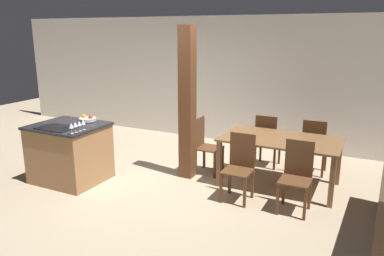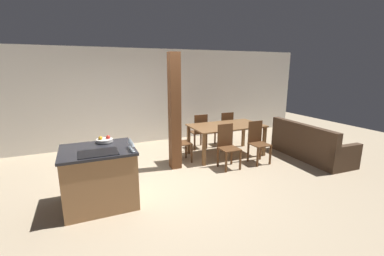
{
  "view_description": "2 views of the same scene",
  "coord_description": "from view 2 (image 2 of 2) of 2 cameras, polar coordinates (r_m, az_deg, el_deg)",
  "views": [
    {
      "loc": [
        3.05,
        -4.74,
        2.39
      ],
      "look_at": [
        0.6,
        0.2,
        0.95
      ],
      "focal_mm": 35.0,
      "sensor_mm": 36.0,
      "label": 1
    },
    {
      "loc": [
        -1.46,
        -4.53,
        2.16
      ],
      "look_at": [
        0.6,
        0.2,
        0.95
      ],
      "focal_mm": 24.0,
      "sensor_mm": 36.0,
      "label": 2
    }
  ],
  "objects": [
    {
      "name": "ground_plane",
      "position": [
        5.23,
        -5.26,
        -11.27
      ],
      "size": [
        16.0,
        16.0,
        0.0
      ],
      "primitive_type": "plane",
      "color": "tan"
    },
    {
      "name": "wall_back",
      "position": [
        7.57,
        -12.37,
        6.75
      ],
      "size": [
        11.2,
        0.08,
        2.7
      ],
      "color": "silver",
      "rests_on": "ground_plane"
    },
    {
      "name": "kitchen_island",
      "position": [
        4.42,
        -19.85,
        -10.1
      ],
      "size": [
        1.11,
        0.96,
        0.95
      ],
      "color": "#9E7047",
      "rests_on": "ground_plane"
    },
    {
      "name": "fruit_bowl",
      "position": [
        4.56,
        -18.89,
        -2.55
      ],
      "size": [
        0.28,
        0.28,
        0.11
      ],
      "color": "silver",
      "rests_on": "kitchen_island"
    },
    {
      "name": "wine_glass_near",
      "position": [
        3.89,
        -13.04,
        -3.53
      ],
      "size": [
        0.07,
        0.07,
        0.16
      ],
      "color": "silver",
      "rests_on": "kitchen_island"
    },
    {
      "name": "wine_glass_middle",
      "position": [
        3.97,
        -13.26,
        -3.22
      ],
      "size": [
        0.07,
        0.07,
        0.16
      ],
      "color": "silver",
      "rests_on": "kitchen_island"
    },
    {
      "name": "wine_glass_far",
      "position": [
        4.04,
        -13.47,
        -2.91
      ],
      "size": [
        0.07,
        0.07,
        0.16
      ],
      "color": "silver",
      "rests_on": "kitchen_island"
    },
    {
      "name": "wine_glass_end",
      "position": [
        4.12,
        -13.68,
        -2.62
      ],
      "size": [
        0.07,
        0.07,
        0.16
      ],
      "color": "silver",
      "rests_on": "kitchen_island"
    },
    {
      "name": "dining_table",
      "position": [
        6.46,
        7.63,
        -0.16
      ],
      "size": [
        1.8,
        1.03,
        0.78
      ],
      "color": "brown",
      "rests_on": "ground_plane"
    },
    {
      "name": "dining_chair_near_left",
      "position": [
        5.7,
        7.89,
        -3.86
      ],
      "size": [
        0.4,
        0.4,
        0.96
      ],
      "color": "brown",
      "rests_on": "ground_plane"
    },
    {
      "name": "dining_chair_near_right",
      "position": [
        6.15,
        14.37,
        -2.89
      ],
      "size": [
        0.4,
        0.4,
        0.96
      ],
      "color": "brown",
      "rests_on": "ground_plane"
    },
    {
      "name": "dining_chair_far_left",
      "position": [
        6.95,
        1.59,
        -0.63
      ],
      "size": [
        0.4,
        0.4,
        0.96
      ],
      "rotation": [
        0.0,
        0.0,
        3.14
      ],
      "color": "brown",
      "rests_on": "ground_plane"
    },
    {
      "name": "dining_chair_far_right",
      "position": [
        7.32,
        7.35,
        -0.02
      ],
      "size": [
        0.4,
        0.4,
        0.96
      ],
      "rotation": [
        0.0,
        0.0,
        3.14
      ],
      "color": "brown",
      "rests_on": "ground_plane"
    },
    {
      "name": "dining_chair_head_end",
      "position": [
        5.96,
        -3.02,
        -2.98
      ],
      "size": [
        0.4,
        0.4,
        0.96
      ],
      "rotation": [
        0.0,
        0.0,
        1.57
      ],
      "color": "brown",
      "rests_on": "ground_plane"
    },
    {
      "name": "couch",
      "position": [
        6.92,
        24.7,
        -3.74
      ],
      "size": [
        0.88,
        2.01,
        0.87
      ],
      "rotation": [
        0.0,
        0.0,
        1.53
      ],
      "color": "#473323",
      "rests_on": "ground_plane"
    },
    {
      "name": "timber_post",
      "position": [
        5.46,
        -3.89,
        3.47
      ],
      "size": [
        0.22,
        0.22,
        2.48
      ],
      "color": "brown",
      "rests_on": "ground_plane"
    }
  ]
}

